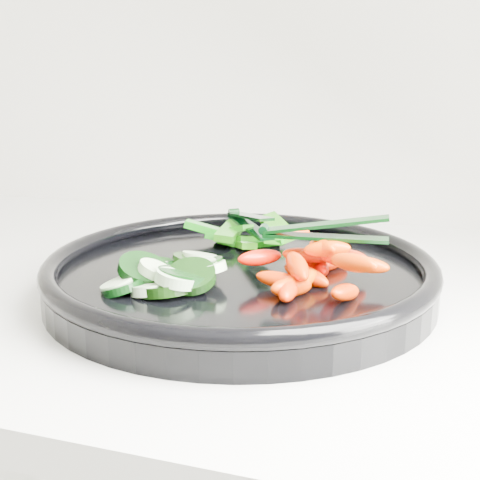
% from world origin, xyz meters
% --- Properties ---
extents(veggie_tray, '(0.45, 0.45, 0.04)m').
position_xyz_m(veggie_tray, '(-0.33, 1.67, 0.95)').
color(veggie_tray, black).
rests_on(veggie_tray, counter).
extents(cucumber_pile, '(0.12, 0.12, 0.04)m').
position_xyz_m(cucumber_pile, '(-0.38, 1.61, 0.96)').
color(cucumber_pile, black).
rests_on(cucumber_pile, veggie_tray).
extents(carrot_pile, '(0.14, 0.14, 0.05)m').
position_xyz_m(carrot_pile, '(-0.25, 1.64, 0.97)').
color(carrot_pile, '#E94B00').
rests_on(carrot_pile, veggie_tray).
extents(pepper_pile, '(0.13, 0.10, 0.03)m').
position_xyz_m(pepper_pile, '(-0.35, 1.76, 0.96)').
color(pepper_pile, '#176009').
rests_on(pepper_pile, veggie_tray).
extents(tong_carrot, '(0.11, 0.03, 0.02)m').
position_xyz_m(tong_carrot, '(-0.25, 1.65, 1.00)').
color(tong_carrot, black).
rests_on(tong_carrot, carrot_pile).
extents(tong_pepper, '(0.08, 0.10, 0.02)m').
position_xyz_m(tong_pepper, '(-0.35, 1.76, 0.98)').
color(tong_pepper, black).
rests_on(tong_pepper, pepper_pile).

